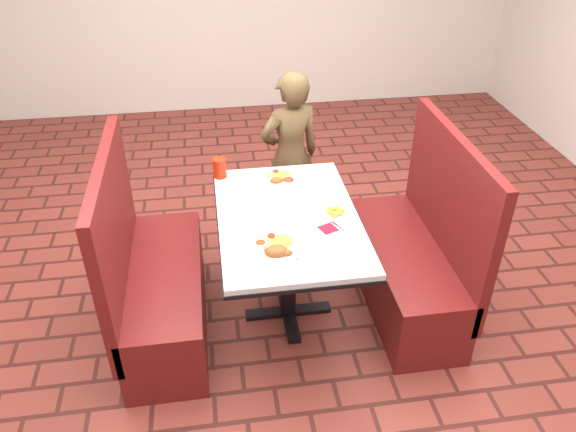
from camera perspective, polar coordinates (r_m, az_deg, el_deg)
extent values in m
plane|color=brown|center=(3.68, 0.00, -9.81)|extent=(7.00, 7.00, 0.00)
cube|color=silver|center=(3.22, 0.00, -0.26)|extent=(0.80, 1.20, 0.03)
cube|color=black|center=(3.24, 0.00, -0.67)|extent=(0.81, 1.21, 0.02)
cylinder|color=black|center=(3.45, 0.00, -5.46)|extent=(0.10, 0.10, 0.69)
cube|color=black|center=(3.67, 0.00, -9.63)|extent=(0.55, 0.08, 0.03)
cube|color=black|center=(3.67, 0.00, -9.63)|extent=(0.08, 0.55, 0.03)
cube|color=maroon|center=(3.52, -12.27, -8.17)|extent=(0.45, 1.20, 0.45)
cube|color=maroon|center=(3.27, -17.09, -2.14)|extent=(0.06, 1.20, 0.95)
cube|color=maroon|center=(3.69, 11.65, -5.86)|extent=(0.45, 1.20, 0.45)
cube|color=maroon|center=(3.50, 15.91, 0.63)|extent=(0.06, 1.20, 0.95)
imported|color=brown|center=(4.10, 0.22, 6.07)|extent=(0.53, 0.42, 1.27)
cylinder|color=white|center=(2.95, -1.11, -3.23)|extent=(0.28, 0.28, 0.02)
ellipsoid|color=yellow|center=(2.96, -0.62, -2.23)|extent=(0.11, 0.11, 0.05)
ellipsoid|color=#8BC34E|center=(2.97, -2.25, -2.31)|extent=(0.11, 0.09, 0.04)
cylinder|color=red|center=(2.99, -1.70, -1.99)|extent=(0.04, 0.04, 0.01)
ellipsoid|color=brown|center=(2.88, -1.17, -3.22)|extent=(0.12, 0.09, 0.07)
ellipsoid|color=brown|center=(2.88, -0.21, -3.53)|extent=(0.07, 0.05, 0.04)
cylinder|color=white|center=(2.92, -2.81, -3.04)|extent=(0.07, 0.07, 0.04)
cylinder|color=brown|center=(2.91, -2.82, -2.73)|extent=(0.05, 0.05, 0.01)
cylinder|color=white|center=(3.57, -0.83, 3.78)|extent=(0.24, 0.24, 0.01)
ellipsoid|color=yellow|center=(3.58, -0.47, 4.47)|extent=(0.10, 0.10, 0.04)
ellipsoid|color=#8BC34E|center=(3.59, -1.65, 4.40)|extent=(0.10, 0.08, 0.03)
cylinder|color=red|center=(3.61, -1.26, 4.60)|extent=(0.04, 0.04, 0.01)
ellipsoid|color=maroon|center=(3.54, 0.04, 3.87)|extent=(0.07, 0.07, 0.03)
ellipsoid|color=brown|center=(3.51, -1.18, 3.87)|extent=(0.08, 0.06, 0.05)
cylinder|color=white|center=(3.24, 4.79, 0.27)|extent=(0.17, 0.17, 0.01)
cube|color=maroon|center=(3.11, 4.09, -1.28)|extent=(0.12, 0.12, 0.00)
cube|color=silver|center=(3.14, 4.97, -0.92)|extent=(0.07, 0.13, 0.00)
cylinder|color=red|center=(3.60, -6.95, 4.87)|extent=(0.08, 0.08, 0.13)
cube|color=white|center=(2.87, 6.74, -4.75)|extent=(0.22, 0.16, 0.01)
cube|color=#B8B8BC|center=(2.92, 0.42, -3.60)|extent=(0.07, 0.17, 0.00)
cube|color=silver|center=(2.91, -0.71, -3.71)|extent=(0.02, 0.17, 0.00)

